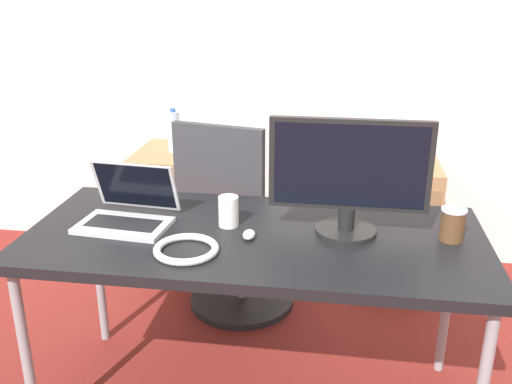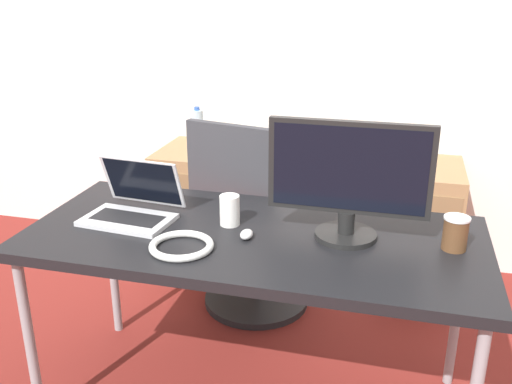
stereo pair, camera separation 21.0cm
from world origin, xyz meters
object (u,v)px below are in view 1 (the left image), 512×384
Objects in this scene: coffee_cup_white at (228,211)px; cable_coil at (186,249)px; cabinet_right at (393,220)px; office_chair at (236,243)px; coffee_cup_brown at (452,224)px; cabinet_left at (178,208)px; water_bottle at (174,131)px; monitor at (349,176)px; laptop_center at (128,212)px; mouse at (249,235)px.

cable_coil is (-0.10, -0.25, -0.05)m from coffee_cup_white.
coffee_cup_white is 0.27m from cable_coil.
cable_coil reaches higher than cabinet_right.
office_chair is 0.77m from coffee_cup_white.
cabinet_right is 5.85× the size of coffee_cup_brown.
cabinet_left is 1.00× the size of cabinet_right.
monitor is at bearing -48.86° from water_bottle.
laptop_center reaches higher than cabinet_left.
monitor reaches higher than cabinet_left.
monitor is at bearing 15.91° from mouse.
water_bottle is at bearing 107.92° from cable_coil.
water_bottle is 1.25m from coffee_cup_white.
office_chair is 2.91× the size of laptop_center.
monitor reaches higher than coffee_cup_white.
monitor is at bearing -0.72° from coffee_cup_white.
office_chair is at bearing 89.51° from cable_coil.
cabinet_left is 1.23× the size of monitor.
laptop_center is 0.85m from monitor.
office_chair is at bearing 98.39° from coffee_cup_white.
cable_coil is (-0.92, -0.24, -0.05)m from coffee_cup_brown.
cabinet_right is at bearing 62.71° from mouse.
cabinet_right is 6.00× the size of coffee_cup_white.
cabinet_left is 2.80× the size of water_bottle.
monitor is 0.47m from coffee_cup_white.
office_chair is 1.47× the size of cabinet_right.
coffee_cup_white is (0.39, 0.03, 0.01)m from laptop_center.
cabinet_left is at bearing 180.00° from cabinet_right.
office_chair reaches higher than cabinet_right.
water_bottle is 0.44× the size of monitor.
water_bottle is 3.68× the size of mouse.
water_bottle is at bearing 179.90° from cabinet_right.
cabinet_right is at bearing 30.96° from office_chair.
office_chair is 8.83× the size of coffee_cup_white.
cable_coil is at bearing -144.04° from mouse.
water_bottle is at bearing 90.00° from cabinet_left.
coffee_cup_brown is 0.53× the size of cable_coil.
cable_coil is at bearing -121.20° from cabinet_right.
coffee_cup_white is (-0.44, 0.01, -0.17)m from monitor.
coffee_cup_white is at bearing -123.00° from cabinet_right.
laptop_center is at bearing 143.29° from cable_coil.
cabinet_left is 1.98× the size of laptop_center.
monitor is (-0.29, -1.13, 0.63)m from cabinet_right.
water_bottle is at bearing 117.49° from mouse.
laptop_center is 2.96× the size of coffee_cup_brown.
cabinet_left is 1.25m from laptop_center.
cable_coil is (0.44, -1.37, 0.42)m from cabinet_left.
coffee_cup_brown is at bearing 1.25° from laptop_center.
coffee_cup_white is (0.54, -1.12, 0.47)m from cabinet_left.
cable_coil is at bearing -165.27° from coffee_cup_brown.
cabinet_left is 1.50m from cable_coil.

